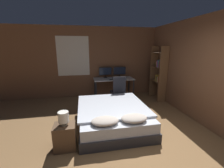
% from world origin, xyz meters
% --- Properties ---
extents(ground_plane, '(20.00, 20.00, 0.00)m').
position_xyz_m(ground_plane, '(0.00, 0.00, 0.00)').
color(ground_plane, brown).
extents(wall_back, '(12.00, 0.08, 2.70)m').
position_xyz_m(wall_back, '(-0.02, 3.96, 1.35)').
color(wall_back, brown).
rests_on(wall_back, ground_plane).
extents(wall_side_right, '(0.06, 12.00, 2.70)m').
position_xyz_m(wall_side_right, '(1.93, 1.50, 1.35)').
color(wall_side_right, brown).
rests_on(wall_side_right, ground_plane).
extents(bed, '(1.69, 2.02, 0.58)m').
position_xyz_m(bed, '(-0.33, 1.42, 0.25)').
color(bed, '#2D2D33').
rests_on(bed, ground_plane).
extents(nightstand, '(0.40, 0.36, 0.50)m').
position_xyz_m(nightstand, '(-1.42, 0.69, 0.25)').
color(nightstand, brown).
rests_on(nightstand, ground_plane).
extents(bedside_lamp, '(0.20, 0.20, 0.27)m').
position_xyz_m(bedside_lamp, '(-1.42, 0.69, 0.66)').
color(bedside_lamp, gray).
rests_on(bedside_lamp, nightstand).
extents(desk, '(1.53, 0.69, 0.75)m').
position_xyz_m(desk, '(0.13, 3.55, 0.67)').
color(desk, beige).
rests_on(desk, ground_plane).
extents(monitor_left, '(0.50, 0.16, 0.41)m').
position_xyz_m(monitor_left, '(-0.16, 3.79, 0.99)').
color(monitor_left, black).
rests_on(monitor_left, desk).
extents(monitor_right, '(0.50, 0.16, 0.41)m').
position_xyz_m(monitor_right, '(0.43, 3.79, 0.99)').
color(monitor_right, black).
rests_on(monitor_right, desk).
extents(keyboard, '(0.41, 0.13, 0.02)m').
position_xyz_m(keyboard, '(0.13, 3.31, 0.76)').
color(keyboard, black).
rests_on(keyboard, desk).
extents(computer_mouse, '(0.07, 0.05, 0.04)m').
position_xyz_m(computer_mouse, '(0.43, 3.31, 0.77)').
color(computer_mouse, black).
rests_on(computer_mouse, desk).
extents(office_chair, '(0.52, 0.52, 1.01)m').
position_xyz_m(office_chair, '(0.12, 2.70, 0.40)').
color(office_chair, black).
rests_on(office_chair, ground_plane).
extents(bookshelf, '(0.31, 0.74, 1.96)m').
position_xyz_m(bookshelf, '(1.73, 2.99, 1.08)').
color(bookshelf, brown).
rests_on(bookshelf, ground_plane).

